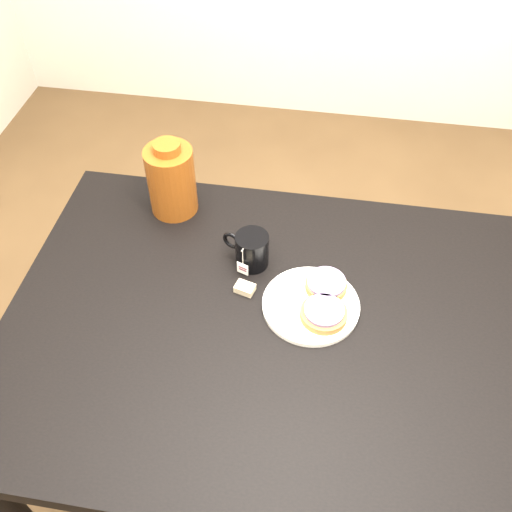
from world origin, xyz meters
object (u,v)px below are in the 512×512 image
(plate, at_px, (311,304))
(bagel_back, at_px, (326,284))
(bagel_front, at_px, (324,313))
(mug, at_px, (251,250))
(table, at_px, (309,350))
(bagel_package, at_px, (171,180))
(teabag_pouch, at_px, (245,288))

(plate, xyz_separation_m, bagel_back, (0.03, 0.05, 0.02))
(bagel_front, xyz_separation_m, mug, (-0.19, 0.15, 0.02))
(table, relative_size, bagel_back, 11.39)
(table, bearing_deg, mug, 133.38)
(bagel_front, distance_m, bagel_package, 0.53)
(bagel_front, relative_size, bagel_package, 0.60)
(table, bearing_deg, bagel_package, 139.91)
(plate, xyz_separation_m, teabag_pouch, (-0.16, 0.02, 0.00))
(plate, distance_m, bagel_package, 0.49)
(teabag_pouch, bearing_deg, bagel_front, -16.06)
(teabag_pouch, bearing_deg, bagel_back, 8.64)
(bagel_back, bearing_deg, teabag_pouch, -171.36)
(plate, xyz_separation_m, bagel_package, (-0.40, 0.28, 0.09))
(teabag_pouch, bearing_deg, mug, 89.92)
(mug, bearing_deg, plate, -15.91)
(bagel_package, bearing_deg, plate, -35.08)
(plate, bearing_deg, mug, 144.24)
(table, height_order, bagel_package, bagel_package)
(bagel_front, bearing_deg, bagel_back, 90.86)
(table, bearing_deg, teabag_pouch, 153.00)
(table, relative_size, bagel_package, 6.62)
(plate, height_order, bagel_back, bagel_back)
(plate, bearing_deg, bagel_back, 59.94)
(bagel_back, bearing_deg, bagel_front, -89.14)
(table, height_order, bagel_back, bagel_back)
(mug, bearing_deg, bagel_front, -17.74)
(table, distance_m, bagel_front, 0.11)
(plate, distance_m, teabag_pouch, 0.16)
(teabag_pouch, bearing_deg, bagel_package, 132.92)
(bagel_front, xyz_separation_m, teabag_pouch, (-0.19, 0.05, -0.02))
(plate, distance_m, bagel_back, 0.06)
(bagel_package, bearing_deg, mug, -34.61)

